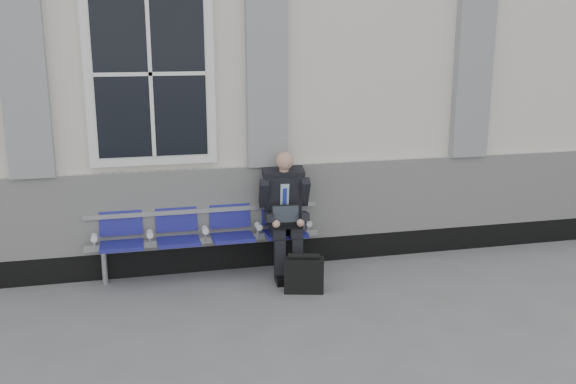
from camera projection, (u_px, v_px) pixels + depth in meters
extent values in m
plane|color=slate|center=(129.00, 334.00, 5.84)|extent=(70.00, 70.00, 0.00)
cube|color=silver|center=(119.00, 76.00, 8.64)|extent=(14.00, 4.00, 4.20)
cube|color=black|center=(128.00, 264.00, 7.19)|extent=(14.00, 0.10, 0.30)
cube|color=silver|center=(125.00, 212.00, 7.04)|extent=(14.00, 0.08, 0.90)
cube|color=gray|center=(22.00, 60.00, 6.41)|extent=(0.45, 0.14, 2.40)
cube|color=gray|center=(266.00, 58.00, 6.99)|extent=(0.45, 0.14, 2.40)
cube|color=gray|center=(474.00, 56.00, 7.56)|extent=(0.45, 0.14, 2.40)
cube|color=white|center=(150.00, 74.00, 6.76)|extent=(1.35, 0.10, 1.95)
cube|color=black|center=(150.00, 74.00, 6.71)|extent=(1.15, 0.02, 1.75)
cube|color=#9EA0A3|center=(205.00, 240.00, 7.16)|extent=(2.60, 0.07, 0.07)
cube|color=#9EA0A3|center=(203.00, 210.00, 7.20)|extent=(2.60, 0.05, 0.05)
cylinder|color=#9EA0A3|center=(104.00, 267.00, 6.97)|extent=(0.06, 0.06, 0.39)
cylinder|color=#9EA0A3|center=(300.00, 251.00, 7.47)|extent=(0.06, 0.06, 0.39)
cube|color=navy|center=(122.00, 246.00, 6.87)|extent=(0.46, 0.42, 0.07)
cube|color=navy|center=(121.00, 217.00, 7.01)|extent=(0.46, 0.10, 0.40)
cube|color=navy|center=(178.00, 241.00, 7.01)|extent=(0.46, 0.42, 0.07)
cube|color=navy|center=(176.00, 213.00, 7.15)|extent=(0.46, 0.10, 0.40)
cube|color=navy|center=(233.00, 237.00, 7.15)|extent=(0.46, 0.42, 0.07)
cube|color=navy|center=(229.00, 210.00, 7.28)|extent=(0.46, 0.10, 0.40)
cube|color=navy|center=(285.00, 234.00, 7.29)|extent=(0.46, 0.42, 0.07)
cube|color=navy|center=(281.00, 207.00, 7.42)|extent=(0.46, 0.10, 0.40)
cylinder|color=white|center=(94.00, 238.00, 6.81)|extent=(0.07, 0.12, 0.07)
cylinder|color=white|center=(150.00, 234.00, 6.95)|extent=(0.07, 0.12, 0.07)
cylinder|color=white|center=(205.00, 230.00, 7.08)|extent=(0.07, 0.12, 0.07)
cylinder|color=white|center=(258.00, 226.00, 7.22)|extent=(0.07, 0.12, 0.07)
cylinder|color=white|center=(308.00, 223.00, 7.35)|extent=(0.07, 0.12, 0.07)
cube|color=black|center=(281.00, 279.00, 7.02)|extent=(0.13, 0.26, 0.09)
cube|color=black|center=(298.00, 278.00, 7.05)|extent=(0.13, 0.26, 0.09)
cube|color=black|center=(280.00, 260.00, 7.03)|extent=(0.12, 0.13, 0.47)
cube|color=black|center=(297.00, 259.00, 7.06)|extent=(0.12, 0.13, 0.47)
cube|color=black|center=(277.00, 229.00, 7.16)|extent=(0.17, 0.44, 0.13)
cube|color=black|center=(294.00, 228.00, 7.19)|extent=(0.17, 0.44, 0.13)
cube|color=black|center=(283.00, 197.00, 7.28)|extent=(0.43, 0.36, 0.61)
cube|color=#B7DDF0|center=(285.00, 198.00, 7.17)|extent=(0.10, 0.10, 0.34)
cube|color=#2332A5|center=(285.00, 200.00, 7.16)|extent=(0.05, 0.08, 0.28)
cube|color=black|center=(283.00, 173.00, 7.18)|extent=(0.48, 0.26, 0.14)
cylinder|color=tan|center=(284.00, 168.00, 7.12)|extent=(0.11, 0.11, 0.10)
sphere|color=tan|center=(285.00, 161.00, 7.04)|extent=(0.20, 0.20, 0.20)
cube|color=black|center=(264.00, 193.00, 7.14)|extent=(0.12, 0.28, 0.36)
cube|color=black|center=(304.00, 192.00, 7.21)|extent=(0.12, 0.28, 0.36)
cube|color=black|center=(269.00, 217.00, 7.03)|extent=(0.11, 0.30, 0.13)
cube|color=black|center=(304.00, 216.00, 7.09)|extent=(0.11, 0.30, 0.13)
sphere|color=tan|center=(276.00, 224.00, 6.92)|extent=(0.09, 0.09, 0.09)
sphere|color=tan|center=(301.00, 223.00, 6.96)|extent=(0.09, 0.09, 0.09)
cube|color=black|center=(287.00, 226.00, 7.03)|extent=(0.33, 0.25, 0.02)
cube|color=black|center=(286.00, 214.00, 7.11)|extent=(0.32, 0.11, 0.20)
cube|color=black|center=(286.00, 214.00, 7.10)|extent=(0.29, 0.09, 0.17)
cube|color=black|center=(304.00, 275.00, 6.76)|extent=(0.45, 0.28, 0.37)
cylinder|color=black|center=(304.00, 257.00, 6.71)|extent=(0.33, 0.15, 0.07)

